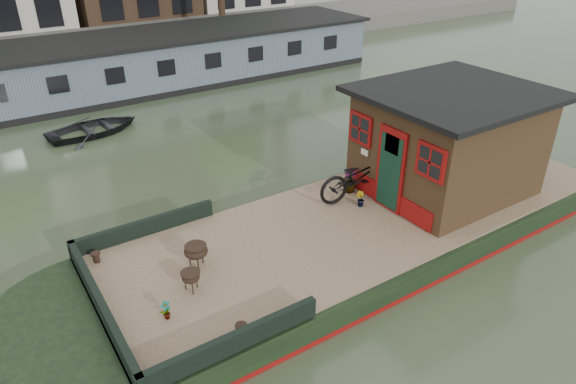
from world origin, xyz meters
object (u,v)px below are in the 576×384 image
potted_plant_a (166,310)px  dinghy (93,124)px  bicycle (359,176)px  brazier_rear (196,256)px  brazier_front (191,281)px  cabin (448,140)px

potted_plant_a → dinghy: size_ratio=0.12×
bicycle → brazier_rear: (-4.26, -0.39, -0.31)m
brazier_front → brazier_rear: (0.37, 0.59, 0.04)m
cabin → brazier_front: 6.70m
dinghy → potted_plant_a: bearing=164.5°
potted_plant_a → brazier_rear: (1.01, 1.03, 0.06)m
potted_plant_a → brazier_rear: size_ratio=0.76×
cabin → bicycle: (-1.99, 0.73, -0.68)m
bicycle → brazier_front: (-4.63, -0.99, -0.35)m
potted_plant_a → brazier_front: (0.64, 0.44, 0.02)m
brazier_front → cabin: bearing=2.2°
bicycle → brazier_front: bearing=108.5°
brazier_front → dinghy: bearing=84.9°
bicycle → brazier_front: bicycle is taller
cabin → brazier_rear: cabin is taller
cabin → brazier_rear: bearing=176.9°
brazier_rear → bicycle: bearing=5.3°
cabin → dinghy: (-5.72, 9.82, -1.57)m
cabin → dinghy: bearing=120.2°
cabin → dinghy: 11.47m
bicycle → dinghy: bearing=28.8°
brazier_front → potted_plant_a: bearing=-145.5°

